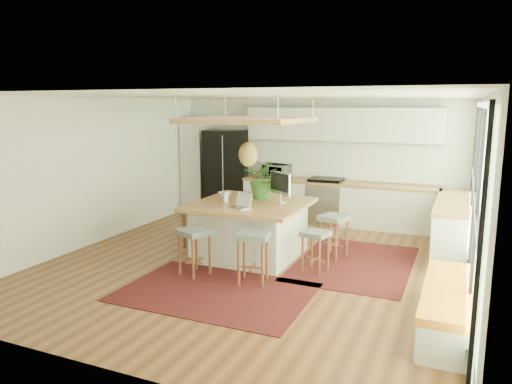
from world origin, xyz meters
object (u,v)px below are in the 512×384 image
at_px(island, 250,229).
at_px(stool_near_left, 195,252).
at_px(stool_right_front, 315,250).
at_px(monitor, 280,187).
at_px(stool_right_back, 333,237).
at_px(fridge, 227,175).
at_px(stool_left_side, 196,228).
at_px(laptop, 239,201).
at_px(microwave, 277,170).
at_px(stool_near_right, 253,260).
at_px(island_plant, 263,183).

height_order(island, stool_near_left, island).
xyz_separation_m(stool_right_front, monitor, (-0.82, 0.62, 0.83)).
height_order(island, stool_right_back, island).
xyz_separation_m(stool_near_left, stool_right_back, (1.72, 1.70, 0.00)).
height_order(fridge, stool_left_side, fridge).
distance_m(fridge, island, 3.41).
height_order(fridge, stool_right_back, fridge).
distance_m(stool_right_front, stool_right_back, 0.83).
bearing_deg(stool_left_side, monitor, 7.08).
bearing_deg(laptop, microwave, 121.45).
height_order(island, laptop, laptop).
xyz_separation_m(stool_near_right, microwave, (-1.17, 3.98, 0.76)).
bearing_deg(stool_near_left, island_plant, 75.35).
bearing_deg(fridge, monitor, -61.77).
relative_size(stool_near_right, island_plant, 1.11).
relative_size(stool_left_side, island_plant, 1.03).
bearing_deg(stool_left_side, stool_right_back, 9.50).
relative_size(island, laptop, 5.15).
bearing_deg(stool_right_front, stool_near_right, -129.86).
xyz_separation_m(stool_near_left, island_plant, (0.43, 1.66, 0.85)).
xyz_separation_m(island, stool_right_back, (1.33, 0.48, -0.11)).
bearing_deg(stool_near_right, island, 115.74).
relative_size(island, stool_right_back, 2.54).
bearing_deg(microwave, stool_right_back, -41.78).
relative_size(fridge, island, 1.07).
bearing_deg(laptop, monitor, 79.28).
xyz_separation_m(stool_near_right, island_plant, (-0.52, 1.62, 0.85)).
distance_m(island, stool_left_side, 1.12).
relative_size(stool_near_left, stool_near_right, 0.94).
xyz_separation_m(fridge, island_plant, (1.92, -2.37, 0.28)).
height_order(fridge, laptop, fridge).
bearing_deg(laptop, stool_near_right, -31.02).
relative_size(stool_right_front, laptop, 1.81).
bearing_deg(monitor, laptop, -87.08).
bearing_deg(stool_right_front, laptop, -175.66).
xyz_separation_m(laptop, monitor, (0.44, 0.71, 0.14)).
height_order(fridge, monitor, fridge).
bearing_deg(stool_right_back, stool_right_front, -94.60).
bearing_deg(fridge, microwave, -14.80).
height_order(island, stool_near_right, island).
height_order(stool_right_back, microwave, microwave).
bearing_deg(stool_near_left, laptop, 63.39).
xyz_separation_m(fridge, stool_near_right, (2.44, -3.99, -0.57)).
height_order(stool_left_side, monitor, monitor).
height_order(laptop, island_plant, island_plant).
distance_m(stool_left_side, microwave, 2.87).
bearing_deg(stool_left_side, fridge, 105.55).
bearing_deg(microwave, island_plant, -66.26).
height_order(fridge, microwave, fridge).
bearing_deg(stool_near_right, stool_right_front, 50.14).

